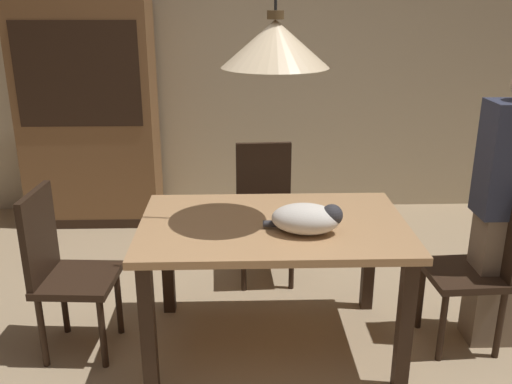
% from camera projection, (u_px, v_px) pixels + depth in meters
% --- Properties ---
extents(back_wall, '(6.40, 0.10, 2.90)m').
position_uv_depth(back_wall, '(242.00, 48.00, 4.85)').
color(back_wall, beige).
rests_on(back_wall, ground).
extents(dining_table, '(1.40, 0.90, 0.75)m').
position_uv_depth(dining_table, '(273.00, 240.00, 2.97)').
color(dining_table, tan).
rests_on(dining_table, ground).
extents(chair_right_side, '(0.42, 0.42, 0.93)m').
position_uv_depth(chair_right_side, '(479.00, 260.00, 3.05)').
color(chair_right_side, black).
rests_on(chair_right_side, ground).
extents(chair_left_side, '(0.42, 0.42, 0.93)m').
position_uv_depth(chair_left_side, '(62.00, 266.00, 2.99)').
color(chair_left_side, black).
rests_on(chair_left_side, ground).
extents(chair_far_back, '(0.42, 0.42, 0.93)m').
position_uv_depth(chair_far_back, '(265.00, 206.00, 3.84)').
color(chair_far_back, black).
rests_on(chair_far_back, ground).
extents(cat_sleeping, '(0.39, 0.27, 0.16)m').
position_uv_depth(cat_sleeping, '(308.00, 218.00, 2.78)').
color(cat_sleeping, silver).
rests_on(cat_sleeping, dining_table).
extents(pendant_lamp, '(0.52, 0.52, 1.30)m').
position_uv_depth(pendant_lamp, '(275.00, 43.00, 2.64)').
color(pendant_lamp, beige).
extents(hutch_bookcase, '(1.12, 0.45, 1.85)m').
position_uv_depth(hutch_bookcase, '(89.00, 120.00, 4.68)').
color(hutch_bookcase, brown).
rests_on(hutch_bookcase, ground).
extents(person_standing, '(0.36, 0.22, 1.55)m').
position_uv_depth(person_standing, '(509.00, 213.00, 2.99)').
color(person_standing, '#84705B').
rests_on(person_standing, ground).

